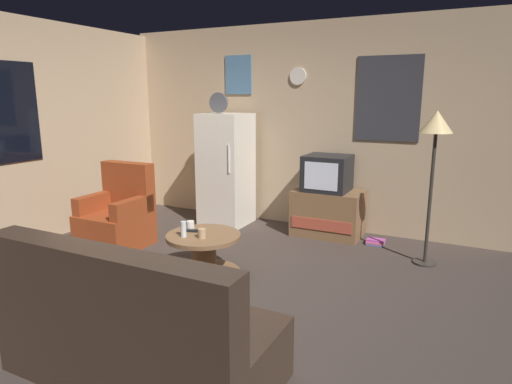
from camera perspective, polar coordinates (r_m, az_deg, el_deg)
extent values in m
plane|color=#3D332D|center=(4.15, -7.15, -12.44)|extent=(12.00, 12.00, 0.00)
cube|color=tan|center=(5.97, 5.72, 8.36)|extent=(5.20, 0.10, 2.65)
cube|color=#333338|center=(5.60, 16.64, 11.43)|extent=(0.76, 0.02, 1.00)
cube|color=teal|center=(6.29, -2.29, 14.85)|extent=(0.40, 0.02, 0.52)
cylinder|color=silver|center=(5.92, 5.44, 14.64)|extent=(0.22, 0.03, 0.22)
cube|color=tan|center=(5.63, -29.86, 6.31)|extent=(0.10, 5.20, 2.60)
cube|color=black|center=(5.55, -30.03, 8.83)|extent=(0.02, 0.90, 1.10)
cube|color=silver|center=(6.00, -3.88, 2.89)|extent=(0.60, 0.60, 1.50)
cylinder|color=silver|center=(5.60, -3.54, 4.29)|extent=(0.02, 0.02, 0.36)
cylinder|color=#4C4C51|center=(5.88, -4.84, 11.40)|extent=(0.26, 0.04, 0.26)
cube|color=brown|center=(5.63, 9.23, -2.69)|extent=(0.84, 0.52, 0.58)
cube|color=#AD4733|center=(5.41, 8.36, -4.23)|extent=(0.76, 0.01, 0.14)
cube|color=black|center=(5.53, 9.17, 2.43)|extent=(0.54, 0.50, 0.44)
cube|color=silver|center=(5.29, 8.35, 2.01)|extent=(0.41, 0.01, 0.33)
cylinder|color=#332D28|center=(5.04, 20.90, -8.48)|extent=(0.24, 0.24, 0.02)
cylinder|color=#332D28|center=(4.85, 21.52, -0.82)|extent=(0.04, 0.04, 1.40)
cone|color=#F2D18C|center=(4.75, 22.27, 8.39)|extent=(0.32, 0.32, 0.22)
cylinder|color=brown|center=(4.44, -6.67, -10.43)|extent=(0.72, 0.72, 0.04)
cylinder|color=brown|center=(4.37, -6.73, -8.10)|extent=(0.24, 0.24, 0.39)
cylinder|color=brown|center=(4.31, -6.80, -5.69)|extent=(0.72, 0.72, 0.04)
cylinder|color=silver|center=(4.23, -9.32, -4.75)|extent=(0.05, 0.05, 0.15)
cylinder|color=silver|center=(4.45, -8.44, -4.28)|extent=(0.08, 0.08, 0.09)
cylinder|color=tan|center=(4.18, -6.97, -5.32)|extent=(0.08, 0.08, 0.09)
cube|color=black|center=(4.38, -7.96, -4.97)|extent=(0.16, 0.09, 0.02)
cube|color=maroon|center=(5.42, -17.69, -4.68)|extent=(0.68, 0.68, 0.40)
cube|color=maroon|center=(5.49, -16.14, 0.80)|extent=(0.68, 0.16, 0.56)
cube|color=maroon|center=(5.54, -19.97, -1.26)|extent=(0.12, 0.60, 0.20)
cube|color=maroon|center=(5.16, -15.66, -1.95)|extent=(0.12, 0.60, 0.20)
cube|color=#38281E|center=(3.04, -14.10, -18.40)|extent=(1.70, 0.80, 0.40)
cube|color=#38281E|center=(2.63, -18.95, -12.42)|extent=(1.70, 0.20, 0.52)
cube|color=#4F649C|center=(5.48, 15.16, -6.43)|extent=(0.20, 0.17, 0.02)
cube|color=#C75A74|center=(5.48, 15.17, -6.24)|extent=(0.20, 0.17, 0.02)
cube|color=#B049A4|center=(5.47, 15.18, -6.01)|extent=(0.21, 0.13, 0.03)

